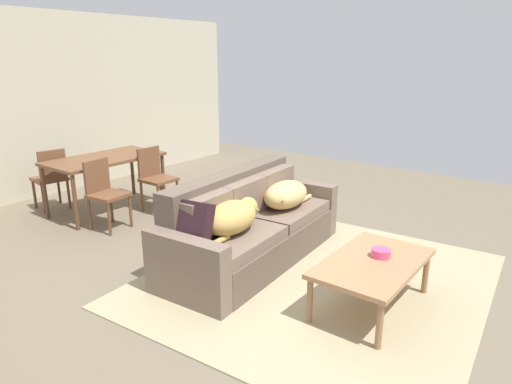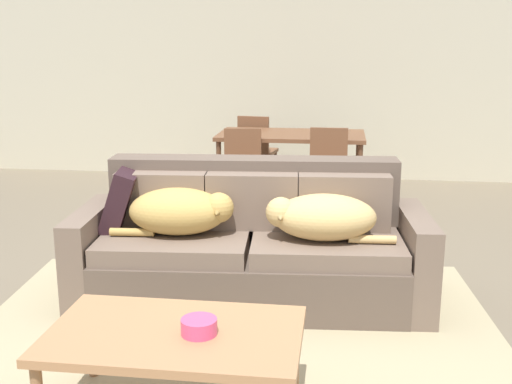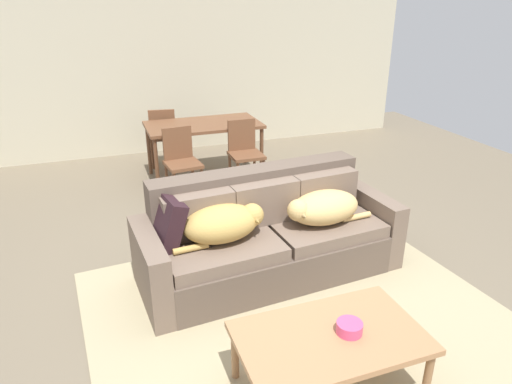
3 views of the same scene
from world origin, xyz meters
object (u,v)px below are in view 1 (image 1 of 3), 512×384
at_px(throw_pillow_by_left_arm, 189,224).
at_px(bowl_on_coffee_table, 381,253).
at_px(dining_table, 105,162).
at_px(dining_chair_near_left, 104,191).
at_px(dining_chair_near_right, 155,176).
at_px(dining_chair_far_left, 51,176).
at_px(couch, 249,227).
at_px(dog_on_left_cushion, 232,217).
at_px(dog_on_right_cushion, 285,195).
at_px(coffee_table, 373,266).

xyz_separation_m(throw_pillow_by_left_arm, bowl_on_coffee_table, (0.84, -1.41, -0.19)).
distance_m(dining_table, dining_chair_near_left, 0.74).
distance_m(throw_pillow_by_left_arm, dining_chair_near_right, 2.41).
xyz_separation_m(dining_table, dining_chair_far_left, (-0.45, 0.61, -0.20)).
distance_m(couch, dining_chair_near_left, 2.00).
bearing_deg(dog_on_left_cushion, bowl_on_coffee_table, -77.04).
distance_m(couch, dog_on_right_cushion, 0.54).
height_order(coffee_table, dining_chair_far_left, dining_chair_far_left).
bearing_deg(dog_on_left_cushion, dining_chair_near_left, 83.82).
bearing_deg(bowl_on_coffee_table, couch, 88.79).
distance_m(coffee_table, bowl_on_coffee_table, 0.14).
bearing_deg(dining_chair_near_right, throw_pillow_by_left_arm, -123.67).
bearing_deg(coffee_table, bowl_on_coffee_table, -8.06).
bearing_deg(couch, dining_chair_near_right, 72.82).
bearing_deg(throw_pillow_by_left_arm, dog_on_left_cushion, -14.71).
bearing_deg(dining_table, dog_on_right_cushion, -81.59).
height_order(couch, dining_chair_far_left, couch).
bearing_deg(bowl_on_coffee_table, throw_pillow_by_left_arm, 120.75).
bearing_deg(coffee_table, dog_on_left_cushion, 102.68).
relative_size(bowl_on_coffee_table, dining_chair_near_left, 0.19).
height_order(coffee_table, dining_table, dining_table).
bearing_deg(throw_pillow_by_left_arm, dining_chair_far_left, 81.38).
bearing_deg(coffee_table, dining_chair_near_left, 93.72).
bearing_deg(couch, dining_chair_near_left, 96.22).
relative_size(dining_chair_near_right, dining_chair_far_left, 1.02).
xyz_separation_m(dog_on_left_cushion, dining_table, (0.49, 2.67, 0.06)).
xyz_separation_m(dog_on_left_cushion, throw_pillow_by_left_arm, (-0.44, 0.11, 0.03)).
distance_m(dining_chair_near_left, dining_chair_near_right, 0.82).
distance_m(dog_on_left_cushion, dog_on_right_cushion, 0.89).
xyz_separation_m(couch, dining_chair_near_right, (0.45, 1.99, 0.14)).
bearing_deg(coffee_table, dining_chair_near_right, 80.01).
distance_m(bowl_on_coffee_table, dining_chair_far_left, 4.59).
xyz_separation_m(dining_chair_near_left, dining_chair_near_right, (0.82, 0.02, 0.01)).
relative_size(couch, dining_table, 1.55).
relative_size(couch, dog_on_right_cushion, 2.89).
xyz_separation_m(dining_chair_near_left, dining_chair_far_left, (-0.03, 1.18, -0.00)).
bearing_deg(throw_pillow_by_left_arm, dining_table, 69.94).
bearing_deg(dining_chair_near_left, dining_chair_far_left, 84.85).
height_order(throw_pillow_by_left_arm, bowl_on_coffee_table, throw_pillow_by_left_arm).
height_order(throw_pillow_by_left_arm, dining_chair_far_left, throw_pillow_by_left_arm).
bearing_deg(bowl_on_coffee_table, dining_table, 88.69).
distance_m(dog_on_left_cushion, throw_pillow_by_left_arm, 0.45).
relative_size(throw_pillow_by_left_arm, dining_table, 0.27).
bearing_deg(throw_pillow_by_left_arm, coffee_table, -62.55).
relative_size(dining_table, dining_chair_near_right, 1.72).
xyz_separation_m(couch, bowl_on_coffee_table, (-0.03, -1.43, 0.11)).
xyz_separation_m(coffee_table, dining_table, (0.21, 3.95, 0.29)).
distance_m(dog_on_right_cushion, coffee_table, 1.44).
xyz_separation_m(throw_pillow_by_left_arm, dining_table, (0.93, 2.55, 0.03)).
relative_size(throw_pillow_by_left_arm, dining_chair_far_left, 0.48).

